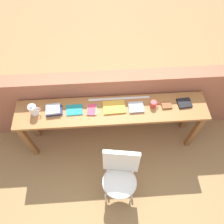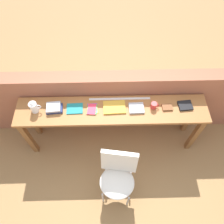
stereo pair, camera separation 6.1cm
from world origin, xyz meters
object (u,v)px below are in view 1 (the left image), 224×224
at_px(pitcher_white, 33,110).
at_px(pamphlet_pile_colourful, 92,110).
at_px(chair_white_moulded, 120,175).
at_px(magazine_cycling, 74,110).
at_px(mug, 153,104).
at_px(book_repair_rightmost, 184,103).
at_px(leather_journal_brown, 167,106).
at_px(book_stack_leftmost, 54,110).
at_px(book_open_centre, 114,107).

distance_m(pitcher_white, pamphlet_pile_colourful, 0.73).
xyz_separation_m(chair_white_moulded, magazine_cycling, (-0.54, 0.77, 0.36)).
bearing_deg(mug, pamphlet_pile_colourful, -179.32).
relative_size(pamphlet_pile_colourful, book_repair_rightmost, 1.02).
height_order(pitcher_white, book_repair_rightmost, pitcher_white).
bearing_deg(pitcher_white, chair_white_moulded, -36.07).
distance_m(pitcher_white, book_repair_rightmost, 1.94).
relative_size(pitcher_white, leather_journal_brown, 1.41).
height_order(pitcher_white, book_stack_leftmost, pitcher_white).
xyz_separation_m(book_stack_leftmost, mug, (1.28, -0.00, 0.01)).
height_order(chair_white_moulded, book_stack_leftmost, book_stack_leftmost).
relative_size(pitcher_white, pamphlet_pile_colourful, 1.02).
distance_m(book_stack_leftmost, pamphlet_pile_colourful, 0.49).
xyz_separation_m(book_stack_leftmost, book_repair_rightmost, (1.70, 0.01, -0.02)).
bearing_deg(book_stack_leftmost, pitcher_white, -176.86).
xyz_separation_m(pamphlet_pile_colourful, leather_journal_brown, (0.97, -0.00, 0.00)).
relative_size(book_stack_leftmost, book_open_centre, 0.76).
height_order(pamphlet_pile_colourful, leather_journal_brown, leather_journal_brown).
relative_size(book_open_centre, mug, 2.60).
bearing_deg(magazine_cycling, mug, -2.37).
height_order(leather_journal_brown, book_repair_rightmost, book_repair_rightmost).
distance_m(magazine_cycling, leather_journal_brown, 1.20).
bearing_deg(leather_journal_brown, mug, 174.71).
height_order(chair_white_moulded, mug, mug).
bearing_deg(book_open_centre, book_stack_leftmost, 178.14).
bearing_deg(pitcher_white, leather_journal_brown, 0.07).
bearing_deg(magazine_cycling, pamphlet_pile_colourful, -5.07).
bearing_deg(magazine_cycling, book_repair_rightmost, -1.84).
xyz_separation_m(magazine_cycling, leather_journal_brown, (1.20, -0.01, 0.01)).
bearing_deg(mug, magazine_cycling, 179.90).
bearing_deg(pitcher_white, book_open_centre, 1.11).
relative_size(book_stack_leftmost, mug, 1.98).
distance_m(leather_journal_brown, book_repair_rightmost, 0.24).
bearing_deg(pamphlet_pile_colourful, book_repair_rightmost, 1.05).
distance_m(book_open_centre, mug, 0.51).
distance_m(book_stack_leftmost, book_repair_rightmost, 1.70).
distance_m(book_stack_leftmost, book_open_centre, 0.77).
bearing_deg(mug, leather_journal_brown, -3.31).
bearing_deg(chair_white_moulded, book_stack_leftmost, 136.07).
bearing_deg(pitcher_white, book_repair_rightmost, 0.74).
bearing_deg(book_open_centre, pitcher_white, 178.76).
xyz_separation_m(mug, leather_journal_brown, (0.18, -0.01, -0.03)).
height_order(chair_white_moulded, pitcher_white, pitcher_white).
xyz_separation_m(pitcher_white, magazine_cycling, (0.50, 0.01, -0.07)).
bearing_deg(mug, pitcher_white, -179.54).
xyz_separation_m(magazine_cycling, mug, (1.02, -0.00, 0.04)).
relative_size(magazine_cycling, pamphlet_pile_colourful, 1.15).
distance_m(pitcher_white, book_stack_leftmost, 0.24).
bearing_deg(leather_journal_brown, chair_white_moulded, -133.10).
bearing_deg(book_stack_leftmost, book_open_centre, 0.48).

